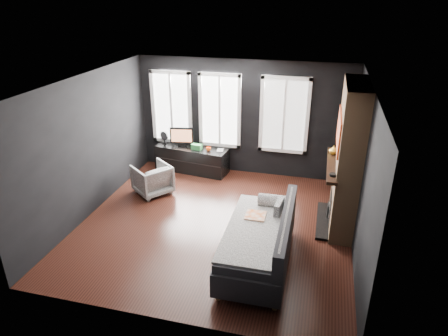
% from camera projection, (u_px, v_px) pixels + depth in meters
% --- Properties ---
extents(floor, '(5.00, 5.00, 0.00)m').
position_uv_depth(floor, '(215.00, 224.00, 7.61)').
color(floor, black).
rests_on(floor, ground).
extents(ceiling, '(5.00, 5.00, 0.00)m').
position_uv_depth(ceiling, '(214.00, 82.00, 6.50)').
color(ceiling, white).
rests_on(ceiling, ground).
extents(wall_back, '(5.00, 0.02, 2.70)m').
position_uv_depth(wall_back, '(243.00, 118.00, 9.27)').
color(wall_back, black).
rests_on(wall_back, ground).
extents(wall_left, '(0.02, 5.00, 2.70)m').
position_uv_depth(wall_left, '(88.00, 146.00, 7.62)').
color(wall_left, black).
rests_on(wall_left, ground).
extents(wall_right, '(0.02, 5.00, 2.70)m').
position_uv_depth(wall_right, '(362.00, 173.00, 6.50)').
color(wall_right, black).
rests_on(wall_right, ground).
extents(windows, '(4.00, 0.16, 1.76)m').
position_uv_depth(windows, '(224.00, 73.00, 8.91)').
color(windows, white).
rests_on(windows, wall_back).
extents(fireplace, '(0.70, 1.62, 2.70)m').
position_uv_depth(fireplace, '(348.00, 158.00, 7.07)').
color(fireplace, '#93724C').
rests_on(fireplace, floor).
extents(sofa, '(1.12, 2.22, 0.95)m').
position_uv_depth(sofa, '(258.00, 237.00, 6.35)').
color(sofa, '#262729').
rests_on(sofa, floor).
extents(stripe_pillow, '(0.13, 0.38, 0.37)m').
position_uv_depth(stripe_pillow, '(278.00, 211.00, 6.69)').
color(stripe_pillow, gray).
rests_on(stripe_pillow, sofa).
extents(armchair, '(0.96, 0.96, 0.73)m').
position_uv_depth(armchair, '(152.00, 178.00, 8.63)').
color(armchair, silver).
rests_on(armchair, floor).
extents(media_console, '(1.83, 0.79, 0.61)m').
position_uv_depth(media_console, '(192.00, 159.00, 9.74)').
color(media_console, black).
rests_on(media_console, floor).
extents(monitor, '(0.59, 0.22, 0.52)m').
position_uv_depth(monitor, '(182.00, 135.00, 9.62)').
color(monitor, black).
rests_on(monitor, media_console).
extents(desk_fan, '(0.29, 0.29, 0.33)m').
position_uv_depth(desk_fan, '(164.00, 137.00, 9.79)').
color(desk_fan, '#A3A3A3').
rests_on(desk_fan, media_console).
extents(mug, '(0.13, 0.12, 0.11)m').
position_uv_depth(mug, '(208.00, 149.00, 9.38)').
color(mug, '#F55814').
rests_on(mug, media_console).
extents(book, '(0.15, 0.03, 0.20)m').
position_uv_depth(book, '(217.00, 146.00, 9.40)').
color(book, tan).
rests_on(book, media_console).
extents(storage_box, '(0.25, 0.17, 0.13)m').
position_uv_depth(storage_box, '(197.00, 147.00, 9.47)').
color(storage_box, '#286D34').
rests_on(storage_box, media_console).
extents(mantel_vase, '(0.20, 0.21, 0.17)m').
position_uv_depth(mantel_vase, '(334.00, 150.00, 7.54)').
color(mantel_vase, '#C78327').
rests_on(mantel_vase, fireplace).
extents(mantel_clock, '(0.14, 0.14, 0.04)m').
position_uv_depth(mantel_clock, '(333.00, 175.00, 6.68)').
color(mantel_clock, black).
rests_on(mantel_clock, fireplace).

